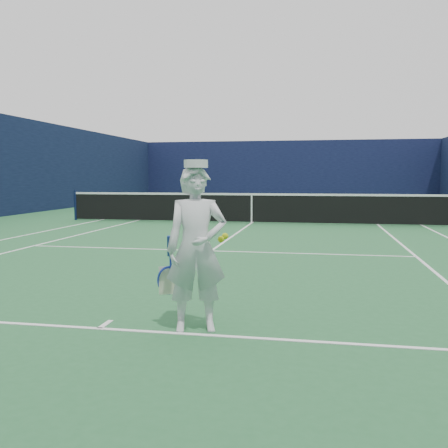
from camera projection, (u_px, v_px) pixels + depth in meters
The scene contains 5 objects.
ground at pixel (252, 223), 16.79m from camera, with size 80.00×80.00×0.00m, color #256134.
court_markings at pixel (252, 223), 16.79m from camera, with size 11.03×23.83×0.01m.
windscreen_fence at pixel (252, 163), 16.60m from camera, with size 20.12×36.12×4.00m.
tennis_net at pixel (252, 207), 16.74m from camera, with size 12.88×0.09×1.07m.
tennis_player at pixel (196, 248), 5.06m from camera, with size 0.83×0.56×1.74m.
Camera 1 is at (2.22, -16.59, 1.58)m, focal length 40.00 mm.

